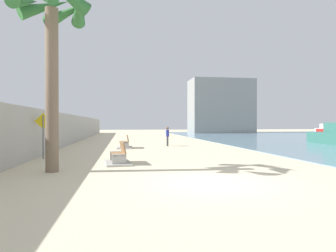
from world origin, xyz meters
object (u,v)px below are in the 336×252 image
(pedestrian_sign, at_px, (43,130))
(person_walking, at_px, (167,135))
(palm_tree, at_px, (52,25))
(boat_outer, at_px, (336,131))
(boat_far_left, at_px, (333,136))
(bench_near, at_px, (118,158))
(bench_far, at_px, (125,145))
(boat_distant, at_px, (325,130))

(pedestrian_sign, bearing_deg, person_walking, 44.39)
(palm_tree, height_order, boat_outer, palm_tree)
(palm_tree, bearing_deg, boat_far_left, 28.55)
(bench_near, xyz_separation_m, pedestrian_sign, (-3.85, 2.41, 1.24))
(bench_near, relative_size, bench_far, 1.04)
(person_walking, xyz_separation_m, pedestrian_sign, (-7.62, -7.46, 0.59))
(palm_tree, height_order, person_walking, palm_tree)
(bench_far, height_order, boat_distant, boat_distant)
(boat_distant, bearing_deg, boat_far_left, -125.87)
(boat_far_left, bearing_deg, boat_distant, 54.13)
(person_walking, bearing_deg, pedestrian_sign, -135.61)
(bench_far, xyz_separation_m, boat_far_left, (17.77, 0.79, 0.50))
(palm_tree, xyz_separation_m, bench_far, (2.78, 10.39, -5.30))
(palm_tree, distance_m, pedestrian_sign, 6.09)
(palm_tree, bearing_deg, person_walking, 62.28)
(boat_outer, distance_m, pedestrian_sign, 44.89)
(palm_tree, height_order, pedestrian_sign, palm_tree)
(person_walking, xyz_separation_m, boat_far_left, (14.37, -0.58, -0.15))
(person_walking, height_order, boat_outer, boat_outer)
(bench_far, xyz_separation_m, boat_distant, (35.37, 25.13, 0.46))
(bench_near, relative_size, boat_far_left, 0.35)
(person_walking, bearing_deg, palm_tree, -117.72)
(palm_tree, relative_size, pedestrian_sign, 3.03)
(boat_outer, height_order, pedestrian_sign, pedestrian_sign)
(bench_near, distance_m, boat_far_left, 20.38)
(bench_near, height_order, bench_far, same)
(bench_near, relative_size, boat_outer, 0.42)
(bench_near, bearing_deg, person_walking, 69.08)
(person_walking, bearing_deg, bench_far, -158.04)
(boat_outer, relative_size, boat_distant, 1.06)
(boat_far_left, bearing_deg, bench_far, -177.45)
(bench_near, height_order, boat_far_left, boat_far_left)
(bench_far, bearing_deg, boat_outer, 30.49)
(palm_tree, distance_m, bench_near, 6.12)
(bench_far, bearing_deg, palm_tree, -104.99)
(person_walking, bearing_deg, bench_near, -110.92)
(boat_far_left, distance_m, pedestrian_sign, 23.05)
(boat_distant, bearing_deg, pedestrian_sign, -141.74)
(person_walking, xyz_separation_m, boat_outer, (29.40, 17.94, -0.19))
(boat_outer, bearing_deg, palm_tree, -140.14)
(boat_far_left, bearing_deg, person_walking, 177.69)
(pedestrian_sign, bearing_deg, boat_far_left, 17.37)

